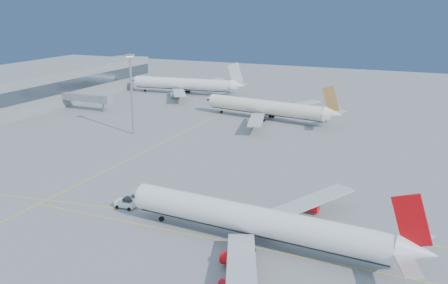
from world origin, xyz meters
TOP-DOWN VIEW (x-y plane):
  - ground at (0.00, 0.00)m, footprint 500.00×500.00m
  - terminal at (-114.93, 85.00)m, footprint 18.40×110.00m
  - jet_bridge at (-93.11, 72.00)m, footprint 23.60×3.60m
  - taxiway_lines at (-14.71, 6.34)m, footprint 118.86×140.00m
  - airliner_virgin at (12.24, -12.52)m, footprint 61.65×55.23m
  - airliner_etihad at (-19.15, 85.24)m, footprint 59.41×54.30m
  - airliner_third at (-73.72, 121.13)m, footprint 61.59×56.55m
  - pushback_tug at (-20.55, -7.97)m, footprint 4.49×2.84m
  - light_mast at (-54.44, 46.36)m, footprint 2.34×2.34m

SIDE VIEW (x-z plane):
  - ground at x=0.00m, z-range 0.00..0.00m
  - taxiway_lines at x=-14.71m, z-range 0.00..0.02m
  - pushback_tug at x=-20.55m, z-range -0.09..2.39m
  - airliner_virgin at x=12.24m, z-range -3.02..12.18m
  - airliner_etihad at x=-19.15m, z-range -3.04..12.51m
  - airliner_third at x=-73.72m, z-range -3.26..13.25m
  - jet_bridge at x=-93.11m, z-range 1.72..8.62m
  - terminal at x=-114.93m, z-range 0.01..15.01m
  - light_mast at x=-54.44m, z-range 2.45..29.56m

